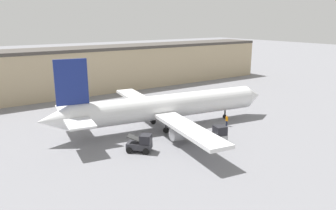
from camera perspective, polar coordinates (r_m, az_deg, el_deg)
The scene contains 6 objects.
ground_plane at distance 53.57m, azimuth 0.00°, elevation -3.85°, with size 400.00×400.00×0.00m, color slate.
terminal_building at distance 82.58m, azimuth -11.36°, elevation 6.27°, with size 95.69×10.56×10.70m.
airplane at distance 52.17m, azimuth -0.95°, elevation -0.36°, with size 38.55×35.14×11.84m.
ground_crew_worker at distance 54.65m, azimuth 10.20°, elevation -2.63°, with size 0.41×0.41×1.84m.
baggage_tug at distance 46.85m, azimuth 8.31°, elevation -5.32°, with size 3.88×2.72×2.48m.
belt_loader_truck at distance 43.69m, azimuth -4.70°, elevation -6.69°, with size 3.64×3.64×2.39m.
Camera 1 is at (-28.78, -41.86, 17.00)m, focal length 35.00 mm.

